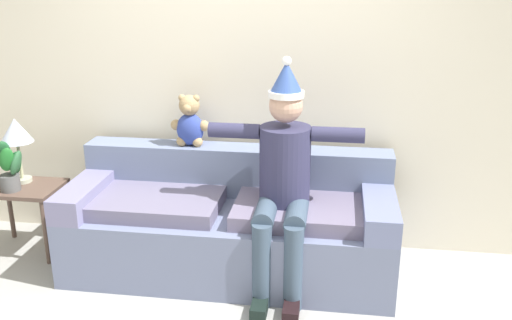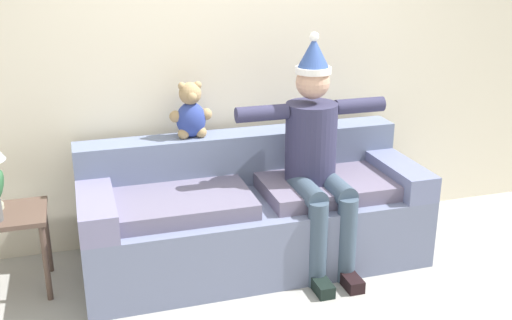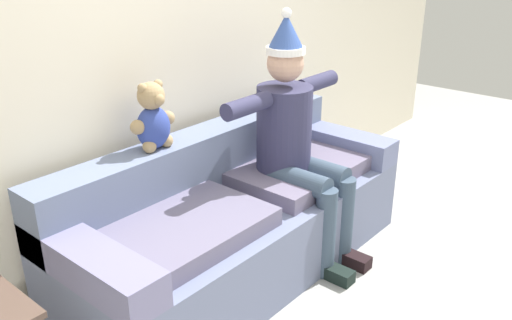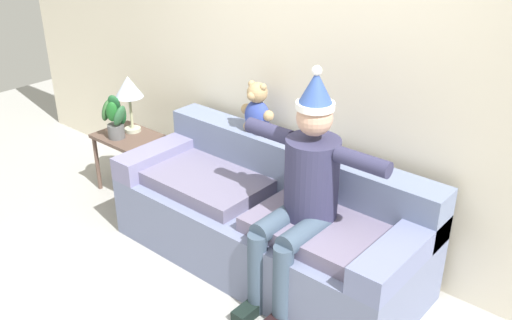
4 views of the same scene
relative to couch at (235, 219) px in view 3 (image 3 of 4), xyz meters
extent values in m
cube|color=beige|center=(0.00, 0.53, 1.01)|extent=(7.00, 0.10, 2.70)
cube|color=slate|center=(0.00, -0.04, -0.10)|extent=(2.26, 0.88, 0.47)
cube|color=slate|center=(0.00, 0.28, 0.31)|extent=(2.26, 0.24, 0.36)
cube|color=slate|center=(-1.02, -0.04, 0.22)|extent=(0.22, 0.88, 0.17)
cube|color=slate|center=(1.02, -0.04, 0.22)|extent=(0.22, 0.88, 0.17)
cube|color=slate|center=(-0.51, -0.09, 0.18)|extent=(0.90, 0.62, 0.10)
cube|color=slate|center=(0.51, -0.09, 0.18)|extent=(0.90, 0.62, 0.10)
cylinder|color=#313150|center=(0.39, -0.06, 0.49)|extent=(0.34, 0.34, 0.52)
sphere|color=tan|center=(0.39, -0.06, 0.89)|extent=(0.22, 0.22, 0.22)
cylinder|color=white|center=(0.39, -0.06, 0.97)|extent=(0.23, 0.23, 0.04)
cone|color=#324D95|center=(0.39, -0.06, 1.08)|extent=(0.21, 0.21, 0.20)
sphere|color=white|center=(0.39, -0.06, 1.18)|extent=(0.06, 0.06, 0.06)
cylinder|color=#3C4E62|center=(0.29, -0.26, 0.23)|extent=(0.14, 0.40, 0.14)
cylinder|color=#3C4E62|center=(0.29, -0.46, -0.05)|extent=(0.13, 0.13, 0.57)
cube|color=black|center=(0.29, -0.54, -0.30)|extent=(0.10, 0.24, 0.08)
cylinder|color=#3C4E62|center=(0.49, -0.26, 0.23)|extent=(0.14, 0.40, 0.14)
cylinder|color=#3C4E62|center=(0.49, -0.46, -0.05)|extent=(0.13, 0.13, 0.57)
cube|color=black|center=(0.49, -0.54, -0.30)|extent=(0.10, 0.24, 0.08)
cylinder|color=#313150|center=(0.05, -0.06, 0.71)|extent=(0.34, 0.10, 0.10)
cylinder|color=#313150|center=(0.73, -0.06, 0.71)|extent=(0.34, 0.10, 0.10)
ellipsoid|color=#304298|center=(-0.35, 0.28, 0.61)|extent=(0.20, 0.16, 0.24)
sphere|color=tan|center=(-0.35, 0.28, 0.79)|extent=(0.15, 0.15, 0.15)
sphere|color=tan|center=(-0.35, 0.22, 0.78)|extent=(0.07, 0.07, 0.07)
sphere|color=tan|center=(-0.40, 0.28, 0.84)|extent=(0.05, 0.05, 0.05)
sphere|color=tan|center=(-0.29, 0.28, 0.84)|extent=(0.05, 0.05, 0.05)
sphere|color=tan|center=(-0.45, 0.28, 0.64)|extent=(0.08, 0.08, 0.08)
sphere|color=tan|center=(-0.41, 0.25, 0.53)|extent=(0.08, 0.08, 0.08)
sphere|color=tan|center=(-0.24, 0.28, 0.64)|extent=(0.08, 0.08, 0.08)
sphere|color=tan|center=(-0.29, 0.25, 0.53)|extent=(0.08, 0.08, 0.08)
camera|label=1|loc=(0.70, -3.58, 1.72)|focal=39.38mm
camera|label=2|loc=(-1.08, -3.62, 1.72)|focal=42.72mm
camera|label=3|loc=(-2.11, -1.97, 1.58)|focal=37.97mm
camera|label=4|loc=(2.14, -2.65, 2.13)|focal=39.93mm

